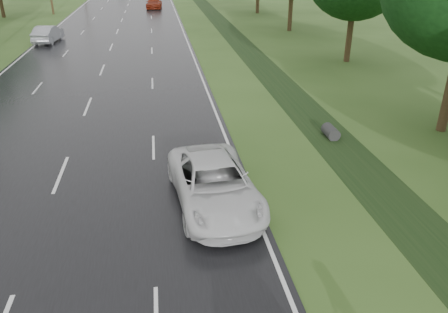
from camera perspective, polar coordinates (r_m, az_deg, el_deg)
name	(u,v)px	position (r m, az deg, el deg)	size (l,w,h in m)	color
road	(120,24)	(53.16, -13.38, 16.46)	(14.00, 180.00, 0.04)	black
edge_stripe_east	(180,23)	(53.09, -5.80, 17.00)	(0.12, 180.00, 0.01)	silver
edge_stripe_west	(59,25)	(54.08, -20.78, 15.71)	(0.12, 180.00, 0.01)	silver
center_line	(120,24)	(53.16, -13.39, 16.49)	(0.12, 180.00, 0.01)	silver
drainage_ditch	(280,84)	(28.31, 7.28, 9.42)	(2.20, 120.00, 0.56)	black
white_pickup	(214,184)	(14.36, -1.28, -3.61)	(2.52, 5.46, 1.52)	silver
silver_sedan	(48,34)	(44.22, -22.02, 14.64)	(1.58, 4.54, 1.49)	gray
far_car_red	(154,3)	(66.92, -9.13, 19.20)	(2.06, 5.07, 1.47)	maroon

